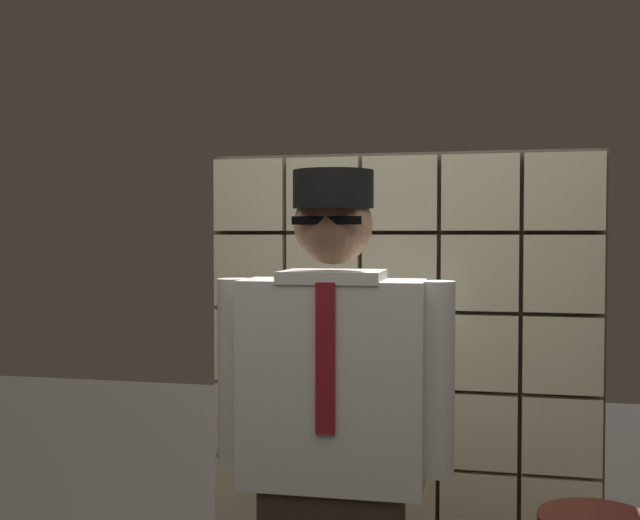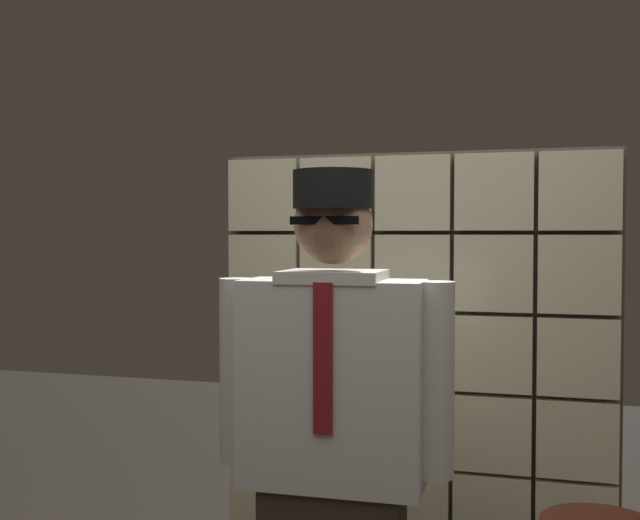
% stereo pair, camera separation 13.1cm
% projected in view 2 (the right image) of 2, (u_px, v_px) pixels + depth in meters
% --- Properties ---
extents(glass_block_wall, '(1.67, 0.10, 1.99)m').
position_uv_depth(glass_block_wall, '(413.00, 388.00, 3.21)').
color(glass_block_wall, beige).
rests_on(glass_block_wall, ground).
extents(standing_person, '(0.72, 0.31, 1.82)m').
position_uv_depth(standing_person, '(333.00, 460.00, 2.29)').
color(standing_person, '#382D23').
rests_on(standing_person, ground).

